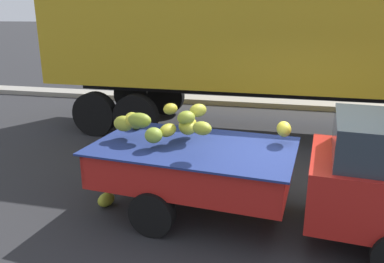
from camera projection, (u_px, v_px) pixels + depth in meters
name	position (u px, v px, depth m)	size (l,w,h in m)	color
ground	(295.00, 217.00, 5.79)	(220.00, 220.00, 0.00)	#28282B
curb_strip	(291.00, 104.00, 12.56)	(80.00, 0.80, 0.16)	gray
pickup_truck	(337.00, 175.00, 5.10)	(5.28, 2.21, 1.70)	#B21E19
semi_trailer	(293.00, 30.00, 9.02)	(12.02, 2.72, 3.95)	gold
fallen_banana_bunch_near_tailgate	(106.00, 199.00, 6.12)	(0.32, 0.21, 0.21)	#A8AA2B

